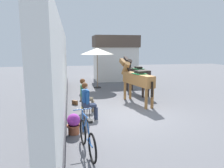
% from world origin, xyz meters
% --- Properties ---
extents(ground_plane, '(40.00, 40.00, 0.00)m').
position_xyz_m(ground_plane, '(0.00, 3.00, 0.00)').
color(ground_plane, slate).
extents(pub_facade_wall, '(0.34, 14.00, 3.40)m').
position_xyz_m(pub_facade_wall, '(-2.55, 1.50, 1.54)').
color(pub_facade_wall, white).
rests_on(pub_facade_wall, ground_plane).
extents(distant_cottage, '(3.40, 2.60, 3.50)m').
position_xyz_m(distant_cottage, '(1.40, 9.17, 1.80)').
color(distant_cottage, silver).
rests_on(distant_cottage, ground_plane).
extents(seated_visitor_near, '(0.61, 0.49, 1.39)m').
position_xyz_m(seated_visitor_near, '(-1.60, -0.26, 0.78)').
color(seated_visitor_near, gold).
rests_on(seated_visitor_near, ground_plane).
extents(seated_visitor_far, '(0.61, 0.49, 1.39)m').
position_xyz_m(seated_visitor_far, '(-1.62, 0.75, 0.78)').
color(seated_visitor_far, black).
rests_on(seated_visitor_far, ground_plane).
extents(saddled_horse_near, '(0.99, 2.94, 2.06)m').
position_xyz_m(saddled_horse_near, '(0.88, 1.75, 1.16)').
color(saddled_horse_near, '#9E6B38').
rests_on(saddled_horse_near, ground_plane).
extents(saddled_horse_far, '(0.81, 2.97, 2.06)m').
position_xyz_m(saddled_horse_far, '(1.55, 3.89, 1.16)').
color(saddled_horse_far, '#2D231E').
rests_on(saddled_horse_far, ground_plane).
extents(flower_planter_near, '(0.43, 0.43, 0.64)m').
position_xyz_m(flower_planter_near, '(-2.13, -1.51, 0.33)').
color(flower_planter_near, '#A85638').
rests_on(flower_planter_near, ground_plane).
extents(leaning_bicycle, '(0.50, 1.75, 1.02)m').
position_xyz_m(leaning_bicycle, '(-1.82, -2.79, 0.40)').
color(leaning_bicycle, black).
rests_on(leaning_bicycle, ground_plane).
extents(cafe_parasol, '(2.10, 2.10, 2.58)m').
position_xyz_m(cafe_parasol, '(-0.44, 5.93, 2.36)').
color(cafe_parasol, black).
rests_on(cafe_parasol, ground_plane).
extents(satchel_bag, '(0.27, 0.29, 0.20)m').
position_xyz_m(satchel_bag, '(-2.01, 1.97, 0.10)').
color(satchel_bag, brown).
rests_on(satchel_bag, ground_plane).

